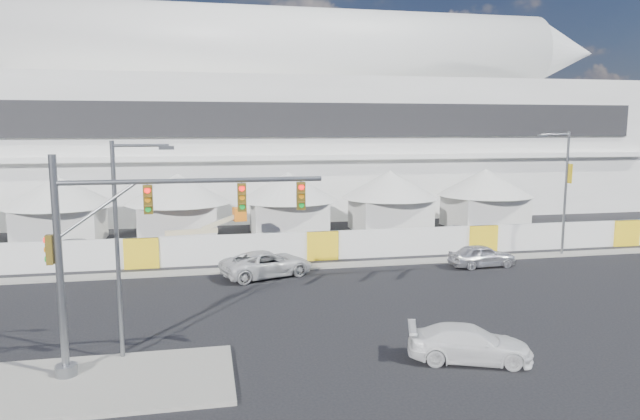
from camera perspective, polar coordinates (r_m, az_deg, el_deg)
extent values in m
plane|color=black|center=(25.09, -6.68, -13.03)|extent=(160.00, 160.00, 0.00)
cube|color=gray|center=(22.62, -21.94, -15.84)|extent=(10.00, 5.00, 0.15)
cube|color=gray|center=(42.91, 19.49, -4.38)|extent=(80.00, 1.20, 0.12)
cube|color=silver|center=(66.09, -2.92, 6.42)|extent=(80.00, 24.00, 14.00)
cube|color=black|center=(54.08, -1.00, 9.00)|extent=(68.00, 0.30, 3.20)
cube|color=silver|center=(53.90, -0.95, 5.28)|extent=(72.00, 0.80, 0.50)
cylinder|color=silver|center=(64.67, -2.72, 15.96)|extent=(57.60, 8.40, 8.40)
cylinder|color=silver|center=(64.95, -0.91, 15.56)|extent=(51.60, 6.80, 6.80)
cylinder|color=silver|center=(65.29, 0.88, 15.15)|extent=(45.60, 5.20, 5.20)
cone|color=silver|center=(76.85, 23.08, 14.26)|extent=(8.00, 7.60, 7.60)
cube|color=silver|center=(49.21, -24.44, -1.37)|extent=(6.00, 6.00, 3.00)
cone|color=silver|center=(48.87, -24.63, 1.76)|extent=(8.40, 8.40, 2.40)
cube|color=silver|center=(47.98, -13.91, -1.10)|extent=(6.00, 6.00, 3.00)
cone|color=silver|center=(47.63, -14.02, 2.11)|extent=(8.40, 8.40, 2.40)
cube|color=silver|center=(48.41, -3.21, -0.78)|extent=(6.00, 6.00, 3.00)
cone|color=silver|center=(48.06, -3.24, 2.40)|extent=(8.40, 8.40, 2.40)
cube|color=silver|center=(50.47, 6.95, -0.46)|extent=(6.00, 6.00, 3.00)
cone|color=silver|center=(50.14, 7.00, 2.59)|extent=(8.40, 8.40, 2.40)
cube|color=silver|center=(53.98, 16.06, -0.16)|extent=(6.00, 6.00, 3.00)
cone|color=silver|center=(53.66, 16.17, 2.69)|extent=(8.40, 8.40, 2.40)
cube|color=silver|center=(39.46, 0.22, -3.58)|extent=(70.00, 0.25, 2.00)
imported|color=silver|center=(39.04, 15.89, -4.40)|extent=(2.03, 4.49, 1.50)
imported|color=silver|center=(35.32, -5.31, -5.37)|extent=(4.28, 6.22, 1.58)
imported|color=white|center=(23.67, 14.72, -12.78)|extent=(3.35, 5.16, 1.39)
imported|color=silver|center=(46.38, 13.96, -2.43)|extent=(2.15, 4.37, 1.38)
imported|color=#B6B6BB|center=(42.84, -22.77, -3.67)|extent=(2.37, 5.09, 1.44)
cylinder|color=slate|center=(22.26, -24.61, -5.29)|extent=(0.27, 0.27, 8.02)
cylinder|color=slate|center=(23.39, -24.03, -14.41)|extent=(0.78, 0.78, 0.40)
cylinder|color=slate|center=(21.18, -12.54, 2.87)|extent=(9.46, 0.18, 0.18)
cube|color=#594714|center=(21.34, -16.81, 1.01)|extent=(0.32, 0.22, 1.05)
cube|color=#594714|center=(21.28, -7.82, 1.27)|extent=(0.32, 0.22, 1.05)
cube|color=#594714|center=(21.54, -1.92, 1.42)|extent=(0.32, 0.22, 1.05)
cube|color=#594714|center=(22.18, -25.41, -3.61)|extent=(0.22, 0.32, 1.05)
cylinder|color=gray|center=(23.26, -19.60, -3.91)|extent=(0.17, 0.17, 8.45)
cylinder|color=gray|center=(22.66, -17.49, 6.18)|extent=(2.07, 0.11, 0.11)
cube|color=gray|center=(22.58, -15.10, 6.03)|extent=(0.56, 0.23, 0.14)
cylinder|color=slate|center=(43.94, 23.33, 1.45)|extent=(0.18, 0.18, 8.81)
cylinder|color=slate|center=(43.09, 22.46, 7.00)|extent=(2.15, 0.12, 0.12)
cube|color=slate|center=(42.55, 21.35, 6.92)|extent=(0.59, 0.24, 0.15)
cube|color=yellow|center=(43.95, 23.70, 3.36)|extent=(0.03, 0.59, 1.37)
cube|color=orange|center=(40.76, -14.25, -4.14)|extent=(3.64, 2.10, 1.05)
cube|color=beige|center=(40.45, -12.70, -2.18)|extent=(3.62, 0.96, 0.33)
cube|color=beige|center=(40.36, -9.76, -1.30)|extent=(2.81, 0.77, 1.15)
cube|color=orange|center=(40.34, -7.88, -0.58)|extent=(0.99, 0.99, 0.95)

